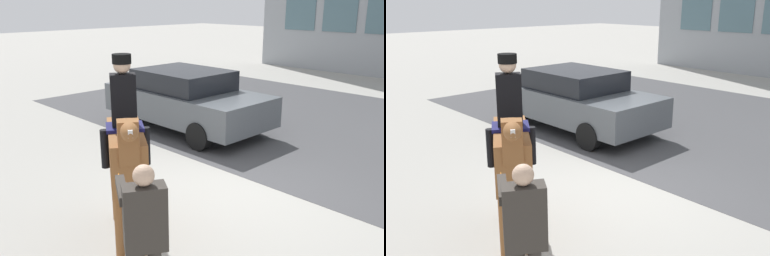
# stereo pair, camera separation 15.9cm
# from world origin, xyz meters

# --- Properties ---
(ground_plane) EXTENTS (80.00, 80.00, 0.00)m
(ground_plane) POSITION_xyz_m (0.00, 0.00, 0.00)
(ground_plane) COLOR #9E9B93
(road_surface) EXTENTS (18.08, 8.50, 0.01)m
(road_surface) POSITION_xyz_m (0.00, 4.75, 0.00)
(road_surface) COLOR #444447
(road_surface) RESTS_ON ground_plane
(mounted_horse_lead) EXTENTS (1.65, 1.20, 2.49)m
(mounted_horse_lead) POSITION_xyz_m (-0.02, -2.21, 1.28)
(mounted_horse_lead) COLOR brown
(mounted_horse_lead) RESTS_ON ground_plane
(pedestrian_bystander) EXTENTS (0.91, 0.46, 1.73)m
(pedestrian_bystander) POSITION_xyz_m (1.48, -3.10, 1.02)
(pedestrian_bystander) COLOR #332D28
(pedestrian_bystander) RESTS_ON ground_plane
(street_car_near_lane) EXTENTS (4.31, 2.02, 1.50)m
(street_car_near_lane) POSITION_xyz_m (-3.24, 1.91, 0.78)
(street_car_near_lane) COLOR #51565B
(street_car_near_lane) RESTS_ON ground_plane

